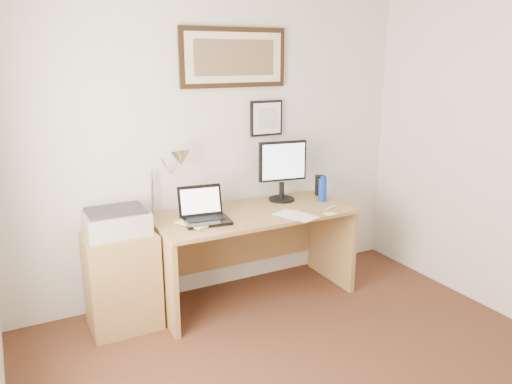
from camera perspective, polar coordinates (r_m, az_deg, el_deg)
wall_back at (r=4.15m, az=-4.46°, el=5.36°), size 3.50×0.02×2.50m
side_cabinet at (r=3.86m, az=-15.06°, el=-9.76°), size 0.50×0.40×0.73m
water_bottle at (r=4.33m, az=7.61°, el=0.23°), size 0.07×0.07×0.20m
bottle_cap at (r=4.30m, az=7.66°, el=1.64°), size 0.04×0.04×0.02m
speaker at (r=4.52m, az=7.37°, el=0.77°), size 0.10×0.09×0.18m
paper_sheet_a at (r=3.95m, az=4.17°, el=-2.63°), size 0.28×0.32×0.00m
paper_sheet_b at (r=3.92m, az=5.00°, el=-2.77°), size 0.25×0.31×0.00m
sticky_pad at (r=3.99m, az=8.46°, el=-2.48°), size 0.08×0.08×0.01m
marker_pen at (r=4.15m, az=8.59°, el=-1.77°), size 0.14×0.06×0.02m
book at (r=3.69m, az=-7.93°, el=-3.93°), size 0.29×0.32×0.02m
desk at (r=4.16m, az=-0.78°, el=-5.10°), size 1.60×0.70×0.75m
laptop at (r=3.80m, az=-5.90°, el=-2.49°), size 0.37×0.34×0.26m
lcd_monitor at (r=4.26m, az=3.04°, el=2.77°), size 0.42×0.22×0.52m
printer at (r=3.72m, az=-15.64°, el=-3.24°), size 0.44×0.34×0.18m
desk_lamp at (r=3.85m, az=-8.92°, el=3.47°), size 0.29×0.27×0.53m
picture_large at (r=4.13m, az=-2.53°, el=15.10°), size 0.92×0.04×0.47m
picture_small at (r=4.29m, az=1.21°, el=8.43°), size 0.30×0.03×0.30m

